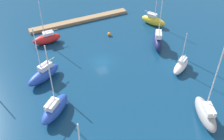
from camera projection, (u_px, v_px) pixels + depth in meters
water at (102, 62)px, 60.06m from camera, size 160.00×160.00×0.00m
pier_dock at (80, 20)px, 73.63m from camera, size 27.19×2.03×0.75m
sailboat_white_inner_mooring at (181, 66)px, 57.27m from camera, size 6.15×4.83×9.12m
sailboat_red_lone_north at (47, 39)px, 65.07m from camera, size 6.83×2.58×10.69m
sailboat_blue_near_pier at (55, 108)px, 47.41m from camera, size 7.17×6.90×14.22m
sailboat_yellow_by_breakwater at (153, 20)px, 71.87m from camera, size 5.13×6.98×10.16m
sailboat_navy_outer_mooring at (158, 40)px, 63.84m from camera, size 5.82×7.66×14.52m
sailboat_gray_along_channel at (206, 113)px, 46.47m from camera, size 5.02×8.33×14.96m
sailboat_blue_far_north at (44, 74)px, 54.65m from camera, size 8.02×5.83×12.04m
mooring_buoy_orange at (109, 34)px, 68.11m from camera, size 0.90×0.90×0.90m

